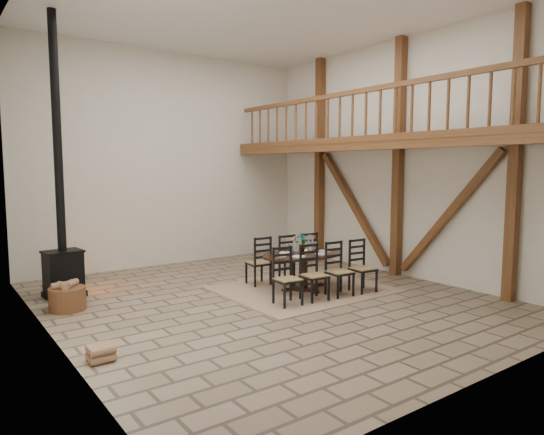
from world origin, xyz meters
TOP-DOWN VIEW (x-y plane):
  - ground at (0.00, 0.00)m, footprint 8.00×8.00m
  - room_shell at (1.19, 0.00)m, footprint 7.02×8.02m
  - rug at (0.95, 0.18)m, footprint 3.00×2.50m
  - dining_table at (0.94, 0.11)m, footprint 2.10×2.01m
  - wood_stove at (-2.85, 2.33)m, footprint 0.70×0.57m
  - log_basket at (-3.01, 1.42)m, footprint 0.57×0.57m
  - log_stack at (-3.20, -1.02)m, footprint 0.30×0.31m

SIDE VIEW (x-z plane):
  - ground at x=0.00m, z-range 0.00..0.00m
  - rug at x=0.95m, z-range 0.00..0.02m
  - log_stack at x=-3.20m, z-range 0.00..0.20m
  - log_basket at x=-3.01m, z-range -0.03..0.44m
  - dining_table at x=0.94m, z-range -0.18..0.91m
  - wood_stove at x=-2.85m, z-range -1.37..3.63m
  - room_shell at x=1.19m, z-range 0.51..5.52m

